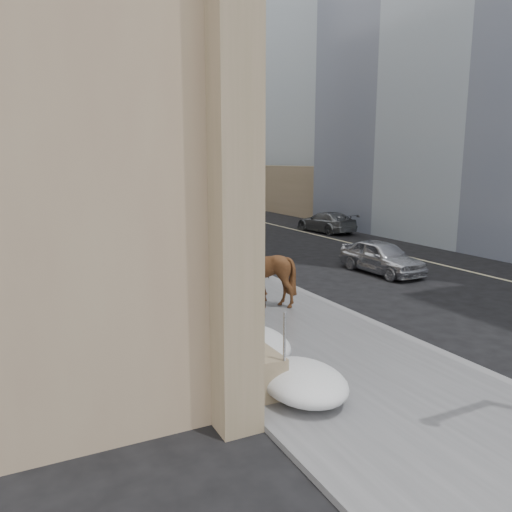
# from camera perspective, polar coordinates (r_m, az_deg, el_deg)

# --- Properties ---
(ground) EXTENTS (140.00, 140.00, 0.00)m
(ground) POSITION_cam_1_polar(r_m,az_deg,el_deg) (11.88, 6.09, -10.99)
(ground) COLOR black
(ground) RESTS_ON ground
(sidewalk) EXTENTS (5.00, 80.00, 0.12)m
(sidewalk) POSITION_cam_1_polar(r_m,az_deg,el_deg) (20.65, -8.84, -1.45)
(sidewalk) COLOR #565558
(sidewalk) RESTS_ON ground
(curb) EXTENTS (0.24, 80.00, 0.12)m
(curb) POSITION_cam_1_polar(r_m,az_deg,el_deg) (21.55, -2.18, -0.82)
(curb) COLOR slate
(curb) RESTS_ON ground
(lane_line) EXTENTS (0.15, 70.00, 0.01)m
(lane_line) POSITION_cam_1_polar(r_m,az_deg,el_deg) (25.73, 14.07, 0.64)
(lane_line) COLOR #BFB78C
(lane_line) RESTS_ON ground
(limestone_building) EXTENTS (6.10, 44.00, 18.00)m
(limestone_building) POSITION_cam_1_polar(r_m,az_deg,el_deg) (29.61, -25.94, 18.51)
(limestone_building) COLOR #9B7F65
(limestone_building) RESTS_ON ground
(far_podium) EXTENTS (2.00, 80.00, 4.00)m
(far_podium) POSITION_cam_1_polar(r_m,az_deg,el_deg) (28.95, 21.88, 5.28)
(far_podium) COLOR #877757
(far_podium) RESTS_ON ground
(bg_building_mid) EXTENTS (30.00, 12.00, 28.00)m
(bg_building_mid) POSITION_cam_1_polar(r_m,az_deg,el_deg) (70.66, -18.78, 18.06)
(bg_building_mid) COLOR slate
(bg_building_mid) RESTS_ON ground
(bg_building_far) EXTENTS (24.00, 12.00, 20.00)m
(bg_building_far) POSITION_cam_1_polar(r_m,az_deg,el_deg) (81.49, -26.95, 13.60)
(bg_building_far) COLOR gray
(bg_building_far) RESTS_ON ground
(streetlight_mid) EXTENTS (1.71, 0.24, 8.00)m
(streetlight_mid) POSITION_cam_1_polar(r_m,az_deg,el_deg) (24.86, -5.83, 11.17)
(streetlight_mid) COLOR #2D2D30
(streetlight_mid) RESTS_ON ground
(streetlight_far) EXTENTS (1.71, 0.24, 8.00)m
(streetlight_far) POSITION_cam_1_polar(r_m,az_deg,el_deg) (44.16, -15.08, 10.67)
(streetlight_far) COLOR #2D2D30
(streetlight_far) RESTS_ON ground
(traffic_signal) EXTENTS (4.10, 0.22, 6.00)m
(traffic_signal) POSITION_cam_1_polar(r_m,az_deg,el_deg) (32.31, -11.97, 9.87)
(traffic_signal) COLOR #2D2D30
(traffic_signal) RESTS_ON ground
(snow_bank) EXTENTS (1.70, 18.10, 0.76)m
(snow_bank) POSITION_cam_1_polar(r_m,az_deg,el_deg) (18.40, -11.33, -1.73)
(snow_bank) COLOR white
(snow_bank) RESTS_ON sidewalk
(mounted_horse_left) EXTENTS (1.99, 2.79, 2.73)m
(mounted_horse_left) POSITION_cam_1_polar(r_m,az_deg,el_deg) (14.19, -2.00, -2.04)
(mounted_horse_left) COLOR #482815
(mounted_horse_left) RESTS_ON sidewalk
(mounted_horse_right) EXTENTS (1.87, 2.05, 2.69)m
(mounted_horse_right) POSITION_cam_1_polar(r_m,az_deg,el_deg) (14.92, 0.08, -1.37)
(mounted_horse_right) COLOR #452813
(mounted_horse_right) RESTS_ON sidewalk
(pedestrian) EXTENTS (1.01, 0.64, 1.61)m
(pedestrian) POSITION_cam_1_polar(r_m,az_deg,el_deg) (15.18, -0.24, -2.43)
(pedestrian) COLOR black
(pedestrian) RESTS_ON sidewalk
(car_silver) EXTENTS (1.69, 3.93, 1.32)m
(car_silver) POSITION_cam_1_polar(r_m,az_deg,el_deg) (20.39, 14.16, -0.09)
(car_silver) COLOR #BABCC3
(car_silver) RESTS_ON ground
(car_grey) EXTENTS (2.21, 4.59, 1.29)m
(car_grey) POSITION_cam_1_polar(r_m,az_deg,el_deg) (31.61, 8.01, 3.88)
(car_grey) COLOR slate
(car_grey) RESTS_ON ground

